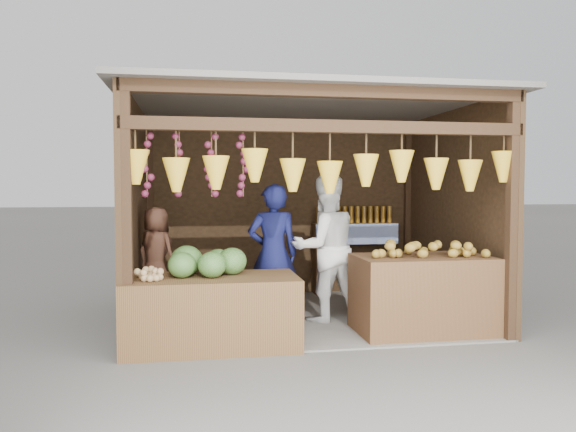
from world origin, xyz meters
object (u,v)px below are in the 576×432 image
at_px(counter_right, 422,295).
at_px(man_standing, 273,254).
at_px(vendor_seated, 156,253).
at_px(counter_left, 211,312).
at_px(woman_standing, 325,248).

relative_size(counter_right, man_standing, 0.89).
xyz_separation_m(man_standing, vendor_seated, (-1.36, 0.20, 0.01)).
bearing_deg(counter_right, counter_left, -176.37).
relative_size(man_standing, vendor_seated, 1.52).
relative_size(counter_right, vendor_seated, 1.35).
xyz_separation_m(counter_right, man_standing, (-1.55, 0.77, 0.40)).
xyz_separation_m(counter_left, vendor_seated, (-0.61, 1.12, 0.48)).
bearing_deg(counter_left, counter_right, 3.63).
height_order(counter_right, man_standing, man_standing).
xyz_separation_m(counter_left, man_standing, (0.76, 0.91, 0.47)).
height_order(counter_right, woman_standing, woman_standing).
height_order(counter_left, woman_standing, woman_standing).
relative_size(counter_left, woman_standing, 0.99).
bearing_deg(counter_right, woman_standing, 140.97).
distance_m(counter_left, vendor_seated, 1.36).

